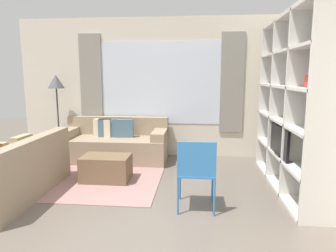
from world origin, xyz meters
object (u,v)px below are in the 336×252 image
Objects in this scene: couch_side at (12,175)px; floor_lamp at (56,87)px; shelving_unit at (294,106)px; folding_chair at (196,169)px; ottoman at (106,168)px; couch_main at (114,144)px.

couch_side is 2.32m from floor_lamp.
shelving_unit reaches higher than couch_side.
folding_chair is (2.72, -2.22, -0.85)m from floor_lamp.
folding_chair reaches higher than ottoman.
folding_chair is at bearing -146.14° from shelving_unit.
ottoman is 0.83× the size of folding_chair.
shelving_unit is at bearing -146.14° from folding_chair.
couch_side is (-3.73, -0.72, -0.87)m from shelving_unit.
couch_side is at bearing -144.96° from ottoman.
floor_lamp is at bearing 135.73° from ottoman.
shelving_unit is 3.34× the size of ottoman.
couch_main is 1.09× the size of couch_side.
ottoman is at bearing 125.04° from couch_side.
ottoman is at bearing -33.36° from folding_chair.
couch_main is at bearing -7.99° from floor_lamp.
couch_side is 2.11× the size of folding_chair.
couch_main is at bearing 155.78° from couch_side.
folding_chair is at bearing -39.21° from floor_lamp.
floor_lamp reaches higher than couch_side.
ottoman is 2.22m from floor_lamp.
couch_main is 2.30× the size of folding_chair.
couch_main is at bearing -52.86° from folding_chair.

